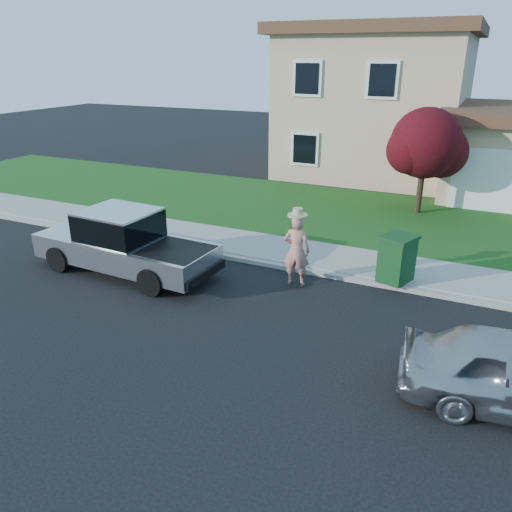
{
  "coord_description": "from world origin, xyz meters",
  "views": [
    {
      "loc": [
        5.36,
        -9.01,
        5.56
      ],
      "look_at": [
        0.82,
        0.75,
        1.2
      ],
      "focal_mm": 35.0,
      "sensor_mm": 36.0,
      "label": 1
    }
  ],
  "objects": [
    {
      "name": "curb",
      "position": [
        1.0,
        2.9,
        0.06
      ],
      "size": [
        40.0,
        0.2,
        0.12
      ],
      "primitive_type": "cube",
      "color": "gray",
      "rests_on": "ground"
    },
    {
      "name": "woman",
      "position": [
        1.33,
        2.1,
        0.97
      ],
      "size": [
        0.73,
        0.53,
        2.06
      ],
      "rotation": [
        0.0,
        0.0,
        3.26
      ],
      "color": "tan",
      "rests_on": "ground"
    },
    {
      "name": "lawn",
      "position": [
        1.0,
        8.5,
        0.05
      ],
      "size": [
        40.0,
        7.0,
        0.1
      ],
      "primitive_type": "cube",
      "color": "#134314",
      "rests_on": "ground"
    },
    {
      "name": "ground",
      "position": [
        0.0,
        0.0,
        0.0
      ],
      "size": [
        80.0,
        80.0,
        0.0
      ],
      "primitive_type": "plane",
      "color": "black",
      "rests_on": "ground"
    },
    {
      "name": "house",
      "position": [
        1.31,
        16.38,
        3.17
      ],
      "size": [
        14.0,
        11.3,
        6.85
      ],
      "color": "tan",
      "rests_on": "ground"
    },
    {
      "name": "ornamental_tree",
      "position": [
        3.33,
        9.7,
        2.52
      ],
      "size": [
        2.76,
        2.49,
        3.79
      ],
      "color": "black",
      "rests_on": "lawn"
    },
    {
      "name": "pickup_truck",
      "position": [
        -3.19,
        0.91,
        0.81
      ],
      "size": [
        5.36,
        2.16,
        1.73
      ],
      "rotation": [
        0.0,
        0.0,
        -0.05
      ],
      "color": "black",
      "rests_on": "ground"
    },
    {
      "name": "sidewalk",
      "position": [
        1.0,
        4.0,
        0.07
      ],
      "size": [
        40.0,
        2.0,
        0.15
      ],
      "primitive_type": "cube",
      "color": "gray",
      "rests_on": "ground"
    },
    {
      "name": "trash_bin",
      "position": [
        3.67,
        3.1,
        0.77
      ],
      "size": [
        0.99,
        1.06,
        1.21
      ],
      "rotation": [
        0.0,
        0.0,
        -0.35
      ],
      "color": "#103C17",
      "rests_on": "sidewalk"
    }
  ]
}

